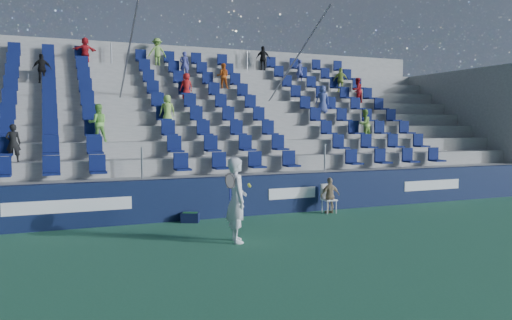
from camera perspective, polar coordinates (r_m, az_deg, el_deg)
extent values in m
plane|color=#327450|center=(12.36, 4.14, -8.76)|extent=(70.00, 70.00, 0.00)
cube|color=#101B3D|center=(15.09, -1.21, -4.10)|extent=(24.00, 0.30, 1.20)
cube|color=white|center=(13.94, -20.58, -4.95)|extent=(3.20, 0.02, 0.34)
cube|color=white|center=(15.54, 4.18, -3.80)|extent=(1.60, 0.02, 0.34)
cube|color=white|center=(18.65, 19.49, -2.72)|extent=(2.40, 0.02, 0.34)
cube|color=#AAAAA4|center=(15.62, -1.98, -3.83)|extent=(24.00, 0.85, 1.20)
cube|color=#AAAAA4|center=(16.38, -3.02, -2.58)|extent=(24.00, 0.85, 1.70)
cube|color=#AAAAA4|center=(17.16, -3.96, -1.45)|extent=(24.00, 0.85, 2.20)
cube|color=#AAAAA4|center=(17.94, -4.83, -0.42)|extent=(24.00, 0.85, 2.70)
cube|color=#AAAAA4|center=(18.73, -5.62, 0.53)|extent=(24.00, 0.85, 3.20)
cube|color=#AAAAA4|center=(19.54, -6.34, 1.40)|extent=(24.00, 0.85, 3.70)
cube|color=#AAAAA4|center=(20.34, -7.01, 2.20)|extent=(24.00, 0.85, 4.20)
cube|color=#AAAAA4|center=(21.16, -7.63, 2.94)|extent=(24.00, 0.85, 4.70)
cube|color=#AAAAA4|center=(21.98, -8.20, 3.63)|extent=(24.00, 0.85, 5.20)
cube|color=#AAAAA4|center=(22.64, -8.64, 4.90)|extent=(24.00, 0.50, 6.20)
cube|color=#AAAAA4|center=(24.86, 21.57, 3.43)|extent=(0.30, 7.65, 5.20)
cube|color=#0C164A|center=(15.52, -1.98, -0.35)|extent=(16.05, 0.50, 0.70)
cube|color=#0C164A|center=(16.29, -3.03, 1.61)|extent=(16.05, 0.50, 0.70)
cube|color=#0C164A|center=(17.08, -3.99, 3.40)|extent=(16.05, 0.50, 0.70)
cube|color=#0C164A|center=(17.89, -4.86, 5.02)|extent=(16.05, 0.50, 0.70)
cube|color=#0C164A|center=(18.72, -5.66, 6.50)|extent=(16.05, 0.50, 0.70)
cube|color=#0C164A|center=(19.56, -6.39, 7.85)|extent=(16.05, 0.50, 0.70)
cube|color=#0C164A|center=(20.42, -7.07, 9.09)|extent=(16.05, 0.50, 0.70)
cube|color=#0C164A|center=(21.28, -7.70, 10.23)|extent=(16.05, 0.50, 0.70)
cube|color=#0C164A|center=(22.16, -8.28, 11.28)|extent=(16.05, 0.50, 0.70)
cylinder|color=gray|center=(18.14, -14.90, 9.00)|extent=(0.06, 7.68, 4.55)
cylinder|color=gray|center=(19.84, 2.75, 8.69)|extent=(0.06, 7.68, 4.55)
imported|color=#3F478B|center=(23.10, 4.98, 10.13)|extent=(0.37, 0.25, 1.00)
imported|color=red|center=(22.56, 11.49, 7.80)|extent=(0.62, 0.54, 1.11)
imported|color=#83BB4A|center=(21.89, -11.23, 11.98)|extent=(0.78, 0.46, 1.19)
imported|color=black|center=(23.33, 0.82, 11.50)|extent=(0.70, 0.37, 1.14)
imported|color=black|center=(19.66, -23.26, 9.55)|extent=(0.65, 0.30, 1.08)
imported|color=#40448E|center=(21.21, -8.18, 10.74)|extent=(0.45, 0.36, 1.06)
imported|color=red|center=(19.38, -7.95, 8.34)|extent=(0.54, 0.40, 1.01)
imported|color=#8DC54E|center=(19.64, 12.29, 4.03)|extent=(0.65, 0.57, 1.14)
imported|color=#7ECF52|center=(16.21, -17.62, 4.04)|extent=(0.59, 0.46, 1.18)
imported|color=red|center=(21.51, -18.95, 11.76)|extent=(0.99, 0.52, 1.02)
imported|color=#425192|center=(20.64, 7.62, 6.86)|extent=(0.63, 0.49, 1.14)
imported|color=black|center=(15.34, -26.00, 1.75)|extent=(0.39, 0.26, 1.06)
imported|color=#C85517|center=(20.73, -3.80, 9.53)|extent=(0.61, 0.53, 1.06)
imported|color=#ABC74F|center=(23.14, 9.66, 8.98)|extent=(0.71, 0.47, 1.12)
imported|color=#95C950|center=(17.41, -10.10, 5.60)|extent=(0.54, 0.38, 1.07)
imported|color=silver|center=(11.64, -2.22, -4.57)|extent=(0.58, 0.79, 1.99)
cylinder|color=navy|center=(11.29, -2.98, -3.93)|extent=(0.03, 0.03, 0.28)
torus|color=black|center=(11.26, -2.98, -2.41)|extent=(0.30, 0.17, 0.28)
plane|color=#262626|center=(11.26, -2.98, -2.41)|extent=(0.30, 0.16, 0.29)
sphere|color=gold|center=(11.50, -0.71, -3.01)|extent=(0.07, 0.07, 0.07)
sphere|color=gold|center=(11.55, -0.82, -2.83)|extent=(0.07, 0.07, 0.07)
cube|color=white|center=(15.69, 8.36, -4.52)|extent=(0.40, 0.40, 0.04)
cube|color=white|center=(15.82, 8.02, -3.56)|extent=(0.39, 0.04, 0.49)
cylinder|color=white|center=(15.51, 8.15, -5.43)|extent=(0.03, 0.03, 0.39)
cylinder|color=white|center=(15.67, 9.16, -5.34)|extent=(0.03, 0.03, 0.39)
cylinder|color=white|center=(15.78, 7.56, -5.26)|extent=(0.03, 0.03, 0.39)
cylinder|color=white|center=(15.94, 8.55, -5.18)|extent=(0.03, 0.03, 0.39)
imported|color=tan|center=(15.63, 8.46, -4.03)|extent=(0.65, 0.28, 1.11)
cube|color=black|center=(14.23, -7.53, -6.53)|extent=(0.58, 0.50, 0.27)
cube|color=#1E662D|center=(14.22, -7.53, -6.28)|extent=(0.46, 0.38, 0.16)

